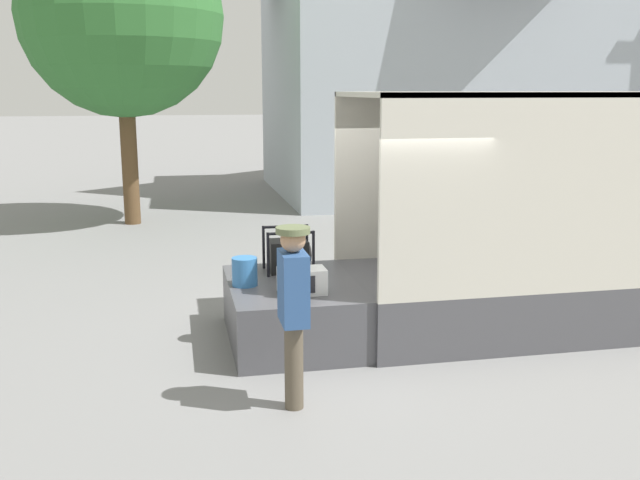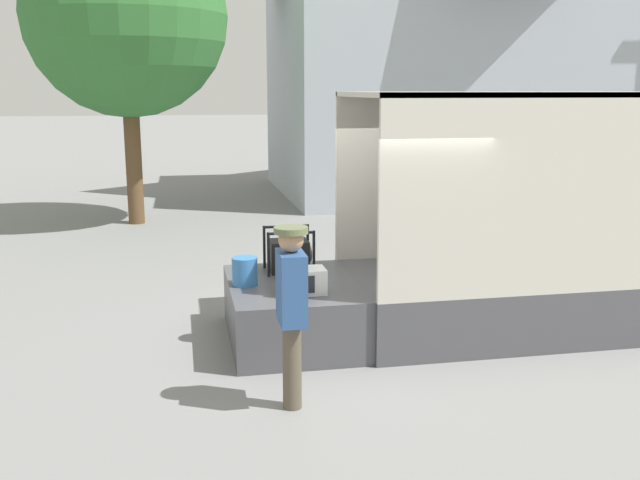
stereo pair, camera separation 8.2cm
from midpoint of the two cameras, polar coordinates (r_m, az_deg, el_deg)
ground_plane at (r=8.95m, az=2.94°, el=-7.65°), size 160.00×160.00×0.00m
tailgate_deck at (r=8.69m, az=-1.94°, el=-5.72°), size 1.52×2.05×0.73m
microwave at (r=8.09m, az=-1.19°, el=-3.30°), size 0.54×0.34×0.29m
portable_generator at (r=9.06m, az=-2.15°, el=-1.21°), size 0.61×0.47×0.56m
orange_bucket at (r=8.46m, az=-5.76°, el=-2.51°), size 0.30×0.30×0.34m
worker_person at (r=6.66m, az=-1.94°, el=-4.68°), size 0.32×0.44×1.77m
house_backdrop at (r=21.79m, az=9.89°, el=14.51°), size 9.93×7.54×7.93m
street_tree at (r=16.66m, az=-15.13°, el=16.93°), size 4.39×4.39×6.77m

